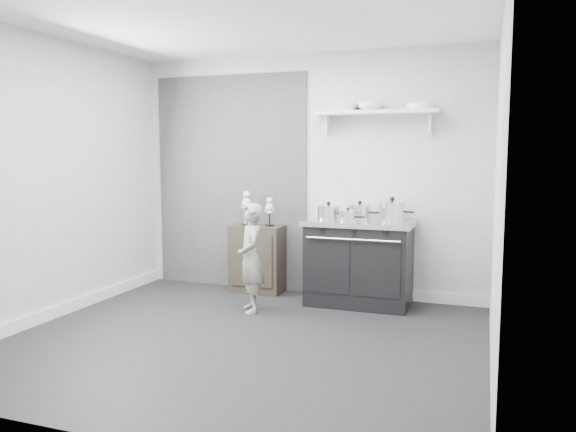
# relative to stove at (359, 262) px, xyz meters

# --- Properties ---
(ground) EXTENTS (4.00, 4.00, 0.00)m
(ground) POSITION_rel_stove_xyz_m (-0.69, -1.48, -0.45)
(ground) COLOR black
(ground) RESTS_ON ground
(room_shell) EXTENTS (4.02, 3.62, 2.71)m
(room_shell) POSITION_rel_stove_xyz_m (-0.78, -1.33, 1.19)
(room_shell) COLOR #A2A2A0
(room_shell) RESTS_ON ground
(wall_shelf) EXTENTS (1.30, 0.26, 0.24)m
(wall_shelf) POSITION_rel_stove_xyz_m (0.11, 0.20, 1.56)
(wall_shelf) COLOR silver
(wall_shelf) RESTS_ON room_shell
(stove) EXTENTS (1.12, 0.70, 0.90)m
(stove) POSITION_rel_stove_xyz_m (0.00, 0.00, 0.00)
(stove) COLOR black
(stove) RESTS_ON ground
(side_cabinet) EXTENTS (0.59, 0.35, 0.77)m
(side_cabinet) POSITION_rel_stove_xyz_m (-1.22, 0.13, -0.07)
(side_cabinet) COLOR black
(side_cabinet) RESTS_ON ground
(child) EXTENTS (0.44, 0.48, 1.10)m
(child) POSITION_rel_stove_xyz_m (-0.96, -0.65, 0.10)
(child) COLOR gray
(child) RESTS_ON ground
(pot_front_left) EXTENTS (0.32, 0.24, 0.19)m
(pot_front_left) POSITION_rel_stove_xyz_m (-0.32, -0.08, 0.52)
(pot_front_left) COLOR silver
(pot_front_left) RESTS_ON stove
(pot_back_left) EXTENTS (0.33, 0.24, 0.19)m
(pot_back_left) POSITION_rel_stove_xyz_m (-0.03, 0.13, 0.52)
(pot_back_left) COLOR silver
(pot_back_left) RESTS_ON stove
(pot_back_right) EXTENTS (0.37, 0.28, 0.24)m
(pot_back_right) POSITION_rel_stove_xyz_m (0.32, 0.09, 0.54)
(pot_back_right) COLOR silver
(pot_back_right) RESTS_ON stove
(pot_front_center) EXTENTS (0.26, 0.17, 0.15)m
(pot_front_center) POSITION_rel_stove_xyz_m (-0.09, -0.18, 0.50)
(pot_front_center) COLOR silver
(pot_front_center) RESTS_ON stove
(skeleton_full) EXTENTS (0.13, 0.08, 0.45)m
(skeleton_full) POSITION_rel_stove_xyz_m (-1.35, 0.13, 0.54)
(skeleton_full) COLOR beige
(skeleton_full) RESTS_ON side_cabinet
(skeleton_torso) EXTENTS (0.11, 0.07, 0.38)m
(skeleton_torso) POSITION_rel_stove_xyz_m (-1.07, 0.13, 0.51)
(skeleton_torso) COLOR beige
(skeleton_torso) RESTS_ON side_cabinet
(bowl_large) EXTENTS (0.29, 0.29, 0.07)m
(bowl_large) POSITION_rel_stove_xyz_m (-0.22, 0.19, 1.62)
(bowl_large) COLOR white
(bowl_large) RESTS_ON wall_shelf
(bowl_small) EXTENTS (0.27, 0.27, 0.08)m
(bowl_small) POSITION_rel_stove_xyz_m (0.05, 0.19, 1.63)
(bowl_small) COLOR white
(bowl_small) RESTS_ON wall_shelf
(plate_stack) EXTENTS (0.28, 0.28, 0.06)m
(plate_stack) POSITION_rel_stove_xyz_m (0.57, 0.19, 1.62)
(plate_stack) COLOR white
(plate_stack) RESTS_ON wall_shelf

